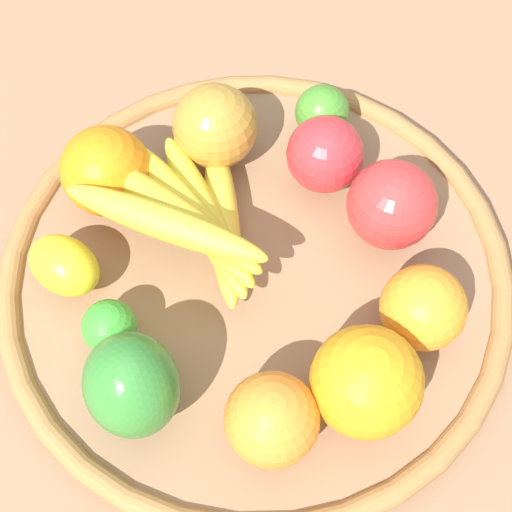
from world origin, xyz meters
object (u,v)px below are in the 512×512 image
(apple_1, at_px, (325,154))
(orange_2, at_px, (272,419))
(apple_0, at_px, (215,126))
(orange_0, at_px, (366,382))
(lemon_0, at_px, (64,265))
(orange_3, at_px, (423,308))
(lime_0, at_px, (109,327))
(lime_1, at_px, (322,112))
(banana_bunch, at_px, (193,215))
(apple_2, at_px, (392,205))
(bell_pepper, at_px, (132,385))
(orange_1, at_px, (106,171))

(apple_1, xyz_separation_m, orange_2, (0.03, 0.24, 0.00))
(apple_0, relative_size, orange_0, 0.90)
(lemon_0, bearing_deg, apple_0, -127.83)
(orange_3, relative_size, lime_0, 1.56)
(lime_0, bearing_deg, orange_2, 152.73)
(lime_1, bearing_deg, banana_bunch, 51.25)
(apple_2, bearing_deg, lemon_0, 14.95)
(orange_0, relative_size, orange_2, 1.20)
(bell_pepper, xyz_separation_m, lime_0, (0.03, -0.05, -0.02))
(apple_2, relative_size, lime_1, 1.52)
(orange_1, bearing_deg, apple_2, 176.64)
(apple_1, bearing_deg, orange_0, 100.03)
(lime_0, height_order, orange_1, orange_1)
(orange_0, bearing_deg, orange_1, -37.73)
(apple_2, bearing_deg, bell_pepper, 42.59)
(lemon_0, bearing_deg, orange_0, 160.41)
(orange_0, distance_m, bell_pepper, 0.17)
(orange_0, height_order, orange_1, orange_0)
(orange_0, bearing_deg, apple_1, -79.97)
(banana_bunch, height_order, orange_2, banana_bunch)
(orange_2, bearing_deg, apple_0, -75.26)
(banana_bunch, bearing_deg, orange_3, 160.28)
(apple_1, bearing_deg, bell_pepper, 59.44)
(apple_0, distance_m, lime_1, 0.10)
(apple_0, bearing_deg, orange_2, 104.74)
(lemon_0, distance_m, bell_pepper, 0.13)
(lemon_0, bearing_deg, apple_2, -165.05)
(lime_0, bearing_deg, orange_1, -80.22)
(apple_1, height_order, lemon_0, apple_1)
(apple_1, relative_size, lemon_0, 1.07)
(orange_2, xyz_separation_m, bell_pepper, (0.10, -0.01, 0.01))
(apple_2, distance_m, bell_pepper, 0.26)
(apple_1, bearing_deg, lime_0, 46.58)
(apple_1, distance_m, orange_0, 0.21)
(apple_1, height_order, lime_1, apple_1)
(apple_0, bearing_deg, orange_1, 32.78)
(lemon_0, height_order, apple_2, apple_2)
(orange_2, height_order, lime_1, orange_2)
(orange_0, xyz_separation_m, lime_1, (0.04, -0.26, -0.02))
(lime_1, bearing_deg, apple_0, 19.95)
(orange_1, bearing_deg, bell_pepper, 105.64)
(orange_3, height_order, bell_pepper, bell_pepper)
(apple_1, height_order, orange_1, orange_1)
(apple_2, distance_m, lime_0, 0.25)
(orange_0, distance_m, lime_1, 0.27)
(orange_2, distance_m, lime_1, 0.29)
(apple_0, height_order, orange_1, orange_1)
(apple_1, xyz_separation_m, lime_0, (0.16, 0.17, -0.01))
(lemon_0, distance_m, apple_2, 0.27)
(lime_0, bearing_deg, orange_3, -172.99)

